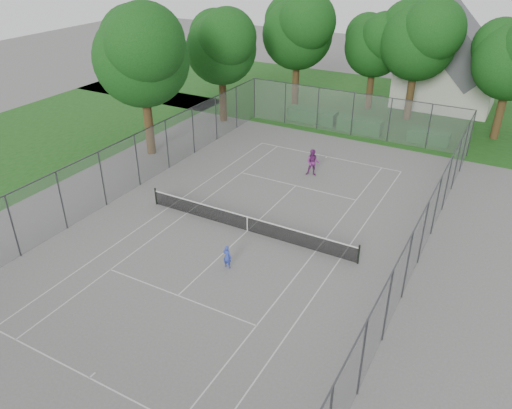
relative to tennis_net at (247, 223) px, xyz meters
The scene contains 16 objects.
ground 0.51m from the tennis_net, ahead, with size 120.00×120.00×0.00m, color #605E5C.
grass_far 26.00m from the tennis_net, 90.00° to the left, with size 60.00×20.00×0.00m, color #194714.
court_markings 0.50m from the tennis_net, ahead, with size 11.03×23.83×0.01m.
tennis_net is the anchor object (origin of this frame).
perimeter_fence 1.30m from the tennis_net, ahead, with size 18.08×34.08×3.52m.
tree_far_left 23.75m from the tennis_net, 108.29° to the left, with size 7.20×6.58×10.35m.
tree_far_midleft 25.08m from the tennis_net, 92.08° to the left, with size 6.10×5.57×8.77m.
tree_far_midright 24.22m from the tennis_net, 82.37° to the left, with size 7.16×6.53×10.29m.
tree_side_back 19.48m from the tennis_net, 126.18° to the left, with size 6.67×6.09×9.59m.
tree_side_front 14.95m from the tennis_net, 152.51° to the left, with size 7.58×6.92×10.90m.
hedge_left 18.86m from the tennis_net, 102.35° to the left, with size 4.31×1.29×1.08m, color #184C1B.
hedge_mid 17.98m from the tennis_net, 88.79° to the left, with size 3.67×1.05×1.15m, color #184C1B.
hedge_right 19.30m from the tennis_net, 72.25° to the left, with size 3.19×1.17×0.96m, color #184C1B.
house 29.45m from the tennis_net, 80.25° to the left, with size 8.58×6.65×10.68m.
girl_player 3.53m from the tennis_net, 76.40° to the right, with size 0.46×0.30×1.25m, color #2E3FAC.
woman_player 8.44m from the tennis_net, 88.10° to the left, with size 0.90×0.70×1.85m, color #782874.
Camera 1 is at (11.83, -20.40, 14.68)m, focal length 35.00 mm.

